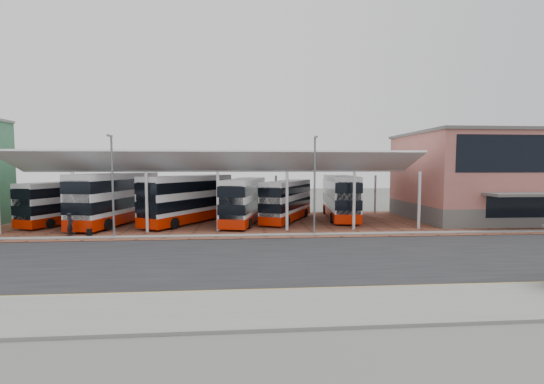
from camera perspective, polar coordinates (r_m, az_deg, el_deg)
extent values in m
plane|color=#4F524C|center=(23.92, 4.81, -9.64)|extent=(140.00, 140.00, 0.00)
cube|color=black|center=(22.96, 5.22, -10.20)|extent=(120.00, 14.00, 0.02)
cube|color=brown|center=(36.83, 4.62, -4.77)|extent=(72.00, 16.00, 0.06)
cube|color=slate|center=(15.48, 10.44, -17.14)|extent=(120.00, 4.00, 0.14)
cube|color=slate|center=(29.91, 2.88, -6.73)|extent=(120.00, 0.80, 0.14)
cube|color=#EDB900|center=(17.32, 8.68, -14.95)|extent=(120.00, 0.12, 0.01)
cube|color=#EDB900|center=(17.59, 8.45, -14.64)|extent=(120.00, 0.12, 0.01)
cylinder|color=silver|center=(47.13, -29.87, -0.59)|extent=(0.26, 0.26, 4.60)
cylinder|color=silver|center=(34.64, -28.70, -1.52)|extent=(0.26, 0.26, 5.20)
cylinder|color=silver|center=(44.88, -22.93, -0.58)|extent=(0.26, 0.26, 4.60)
cylinder|color=silver|center=(32.64, -19.05, -1.56)|extent=(0.26, 0.26, 5.20)
cylinder|color=silver|center=(43.36, -15.39, -0.56)|extent=(0.26, 0.26, 4.60)
cylinder|color=silver|center=(31.66, -8.48, -1.54)|extent=(0.26, 0.26, 5.20)
cylinder|color=silver|center=(42.63, -7.45, -0.52)|extent=(0.26, 0.26, 4.60)
cylinder|color=silver|center=(31.81, 2.37, -1.48)|extent=(0.26, 0.26, 5.20)
cylinder|color=silver|center=(42.74, 0.61, -0.48)|extent=(0.26, 0.26, 4.60)
cylinder|color=silver|center=(33.07, 12.75, -1.37)|extent=(0.26, 0.26, 5.20)
cylinder|color=silver|center=(43.68, 8.48, -0.42)|extent=(0.26, 0.26, 4.60)
cylinder|color=silver|center=(35.31, 22.10, -1.23)|extent=(0.26, 0.26, 5.20)
cylinder|color=silver|center=(45.40, 15.88, -0.37)|extent=(0.26, 0.26, 4.60)
cube|color=silver|center=(33.72, -8.28, 4.75)|extent=(37.00, 4.95, 1.95)
cube|color=silver|center=(39.30, -7.74, 4.35)|extent=(37.00, 7.12, 1.43)
cube|color=#565351|center=(45.87, 31.31, -2.51)|extent=(18.00, 12.00, 1.80)
cube|color=#A96157|center=(45.63, 31.52, 3.12)|extent=(18.00, 12.00, 7.20)
cube|color=black|center=(41.01, 36.45, 4.85)|extent=(16.00, 0.25, 3.40)
cube|color=black|center=(41.15, 36.17, -1.70)|extent=(10.00, 0.25, 2.20)
cube|color=#565351|center=(45.76, 31.69, 7.75)|extent=(18.40, 12.40, 0.30)
cylinder|color=slate|center=(31.02, -23.71, 0.64)|extent=(0.16, 0.16, 8.00)
cube|color=slate|center=(30.78, -24.10, 8.06)|extent=(0.15, 0.90, 0.15)
cylinder|color=slate|center=(29.85, 6.70, 0.83)|extent=(0.16, 0.16, 8.00)
cube|color=slate|center=(29.61, 6.87, 8.55)|extent=(0.15, 0.90, 0.15)
cube|color=silver|center=(41.30, -29.31, -1.25)|extent=(5.69, 10.05, 3.87)
cube|color=#B51701|center=(41.46, -29.24, -3.42)|extent=(5.74, 10.09, 0.81)
cube|color=black|center=(41.34, -29.29, -1.81)|extent=(5.74, 10.09, 0.86)
cube|color=black|center=(41.23, -29.36, 0.18)|extent=(5.74, 10.09, 0.86)
cube|color=black|center=(38.10, -34.63, -1.99)|extent=(1.92, 0.82, 3.24)
cylinder|color=black|center=(40.23, -33.60, -3.99)|extent=(0.56, 0.93, 0.90)
cylinder|color=black|center=(38.53, -31.46, -4.24)|extent=(0.56, 0.93, 0.90)
cylinder|color=black|center=(44.49, -27.30, -3.06)|extent=(0.56, 0.93, 0.90)
cylinder|color=black|center=(42.96, -25.14, -3.23)|extent=(0.56, 0.93, 0.90)
cube|color=silver|center=(38.59, -23.10, -0.74)|extent=(5.31, 12.23, 4.66)
cube|color=#B51701|center=(38.78, -23.02, -3.54)|extent=(5.37, 12.28, 0.98)
cube|color=black|center=(38.63, -23.08, -1.46)|extent=(5.37, 12.28, 1.03)
cube|color=black|center=(38.51, -23.15, 1.11)|extent=(5.37, 12.28, 1.03)
cube|color=black|center=(33.73, -28.35, -1.73)|extent=(2.40, 0.65, 3.90)
cylinder|color=black|center=(36.42, -27.98, -4.41)|extent=(0.54, 1.12, 1.08)
cylinder|color=black|center=(34.89, -24.39, -4.65)|extent=(0.54, 1.12, 1.08)
cylinder|color=black|center=(42.73, -21.90, -3.05)|extent=(0.54, 1.12, 1.08)
cylinder|color=black|center=(41.43, -18.66, -3.19)|extent=(0.54, 1.12, 1.08)
cube|color=silver|center=(37.08, -12.87, -0.90)|extent=(8.10, 11.04, 4.44)
cube|color=#B51701|center=(37.27, -12.82, -3.66)|extent=(8.15, 11.09, 0.93)
cube|color=black|center=(37.12, -12.86, -1.61)|extent=(8.15, 11.09, 0.98)
cube|color=black|center=(37.00, -12.90, 0.94)|extent=(8.15, 11.09, 0.98)
cube|color=black|center=(32.98, -19.11, -1.79)|extent=(2.04, 1.29, 3.71)
cylinder|color=black|center=(35.50, -18.18, -4.39)|extent=(0.78, 1.03, 1.03)
cylinder|color=black|center=(33.74, -15.07, -4.76)|extent=(0.78, 1.03, 1.03)
cylinder|color=black|center=(40.90, -10.97, -3.18)|extent=(0.78, 1.03, 1.03)
cylinder|color=black|center=(39.39, -7.99, -3.42)|extent=(0.78, 1.03, 1.03)
cube|color=silver|center=(36.21, -4.35, -1.19)|extent=(4.65, 10.85, 4.14)
cube|color=#B51701|center=(36.40, -4.33, -3.83)|extent=(4.70, 10.89, 0.87)
cube|color=black|center=(36.25, -4.35, -1.87)|extent=(4.70, 10.89, 0.91)
cube|color=black|center=(36.12, -4.36, 0.56)|extent=(4.70, 10.89, 0.91)
cube|color=black|center=(31.14, -6.43, -2.22)|extent=(2.13, 0.57, 3.46)
cylinder|color=black|center=(33.46, -7.60, -4.79)|extent=(0.47, 1.00, 0.96)
cylinder|color=black|center=(32.89, -3.55, -4.92)|extent=(0.47, 1.00, 0.96)
cylinder|color=black|center=(39.95, -4.97, -3.34)|extent=(0.47, 1.00, 0.96)
cylinder|color=black|center=(39.48, -1.57, -3.42)|extent=(0.47, 1.00, 0.96)
cube|color=silver|center=(37.60, 2.37, -1.20)|extent=(6.30, 9.97, 3.89)
cube|color=#B51701|center=(37.77, 2.36, -3.59)|extent=(6.35, 10.02, 0.81)
cube|color=black|center=(37.64, 2.37, -1.81)|extent=(6.35, 10.02, 0.86)
cube|color=black|center=(37.52, 2.37, 0.39)|extent=(6.35, 10.02, 0.86)
cube|color=black|center=(32.98, -0.35, -2.08)|extent=(1.88, 0.95, 3.26)
cylinder|color=black|center=(35.21, -1.04, -4.36)|extent=(0.62, 0.93, 0.91)
cylinder|color=black|center=(34.44, 2.47, -4.56)|extent=(0.62, 0.93, 0.91)
cylinder|color=black|center=(41.14, 2.27, -3.16)|extent=(0.62, 0.93, 0.91)
cylinder|color=black|center=(40.49, 5.31, -3.29)|extent=(0.62, 0.93, 0.91)
cube|color=silver|center=(39.92, 10.62, -0.59)|extent=(3.81, 11.35, 4.35)
cube|color=#B51701|center=(40.10, 10.59, -3.11)|extent=(3.86, 11.40, 0.91)
cube|color=black|center=(39.96, 10.61, -1.24)|extent=(3.86, 11.40, 0.96)
cube|color=black|center=(39.85, 10.64, 1.08)|extent=(3.86, 11.40, 0.96)
cube|color=black|center=(34.50, 11.95, -1.49)|extent=(2.27, 0.37, 3.64)
cylinder|color=black|center=(36.45, 9.42, -4.05)|extent=(0.40, 1.04, 1.01)
cylinder|color=black|center=(36.85, 13.34, -4.02)|extent=(0.40, 1.04, 1.01)
cylinder|color=black|center=(43.47, 8.25, -2.74)|extent=(0.40, 1.04, 1.01)
cylinder|color=black|center=(43.81, 11.55, -2.73)|extent=(0.40, 1.04, 1.01)
imported|color=black|center=(33.57, -29.10, -4.45)|extent=(0.46, 0.69, 1.87)
cube|color=black|center=(32.87, -26.73, -5.68)|extent=(0.34, 0.24, 0.58)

